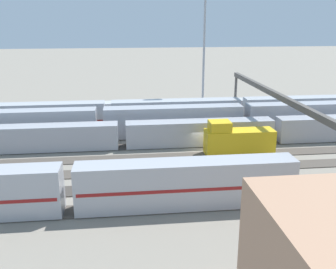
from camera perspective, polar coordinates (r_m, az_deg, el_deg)
ground_plane at (r=58.04m, az=5.01°, el=-2.31°), size 400.00×400.00×0.00m
track_bed_0 at (r=74.48m, az=2.37°, el=2.20°), size 140.00×2.80×0.12m
track_bed_1 at (r=69.73m, az=3.00°, el=1.14°), size 140.00×2.80×0.12m
track_bed_2 at (r=65.01m, az=3.72°, el=-0.07°), size 140.00×2.80×0.12m
track_bed_3 at (r=60.34m, az=4.55°, el=-1.47°), size 140.00×2.80×0.12m
track_bed_4 at (r=55.72m, az=5.52°, el=-3.11°), size 140.00×2.80×0.12m
track_bed_5 at (r=51.18m, az=6.67°, el=-5.03°), size 140.00×2.80×0.12m
track_bed_6 at (r=46.73m, az=8.05°, el=-7.33°), size 140.00×2.80×0.12m
track_bed_7 at (r=42.40m, az=9.74°, el=-10.09°), size 140.00×2.80×0.12m
train_on_track_3 at (r=59.51m, az=3.47°, el=0.32°), size 114.80×3.00×4.40m
train_on_track_7 at (r=40.20m, az=-14.66°, el=-7.97°), size 47.20×3.06×5.00m
train_on_track_0 at (r=73.48m, az=-0.79°, el=3.61°), size 139.00×3.00×4.40m
train_on_track_1 at (r=71.36m, az=10.91°, el=3.32°), size 95.60×3.06×5.00m
train_on_track_4 at (r=56.20m, az=10.33°, el=-0.87°), size 10.00×3.00×5.00m
train_on_track_2 at (r=63.80m, az=0.83°, el=2.02°), size 119.80×3.00×5.00m
light_mast_2 at (r=76.17m, az=5.49°, el=15.46°), size 2.80×0.70×26.80m
signal_gantry at (r=59.05m, az=15.52°, el=5.25°), size 0.70×40.00×8.80m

